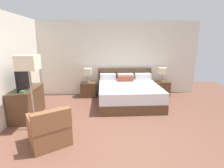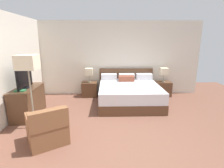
# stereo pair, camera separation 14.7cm
# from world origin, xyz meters

# --- Properties ---
(ground_plane) EXTENTS (10.03, 10.03, 0.00)m
(ground_plane) POSITION_xyz_m (0.00, 0.00, 0.00)
(ground_plane) COLOR brown
(wall_back) EXTENTS (6.27, 0.06, 2.61)m
(wall_back) POSITION_xyz_m (0.00, 3.37, 1.30)
(wall_back) COLOR silver
(wall_back) RESTS_ON ground
(wall_left) EXTENTS (0.06, 5.14, 2.61)m
(wall_left) POSITION_xyz_m (-2.57, 1.37, 1.30)
(wall_left) COLOR silver
(wall_left) RESTS_ON ground
(bed) EXTENTS (1.92, 2.00, 0.96)m
(bed) POSITION_xyz_m (0.50, 2.35, 0.32)
(bed) COLOR brown
(bed) RESTS_ON ground
(nightstand_left) EXTENTS (0.53, 0.43, 0.51)m
(nightstand_left) POSITION_xyz_m (-0.82, 3.07, 0.26)
(nightstand_left) COLOR brown
(nightstand_left) RESTS_ON ground
(nightstand_right) EXTENTS (0.53, 0.43, 0.51)m
(nightstand_right) POSITION_xyz_m (1.81, 3.07, 0.26)
(nightstand_right) COLOR brown
(nightstand_right) RESTS_ON ground
(table_lamp_left) EXTENTS (0.25, 0.25, 0.49)m
(table_lamp_left) POSITION_xyz_m (-0.82, 3.07, 0.88)
(table_lamp_left) COLOR gray
(table_lamp_left) RESTS_ON nightstand_left
(table_lamp_right) EXTENTS (0.25, 0.25, 0.49)m
(table_lamp_right) POSITION_xyz_m (1.81, 3.07, 0.88)
(table_lamp_right) COLOR gray
(table_lamp_right) RESTS_ON nightstand_right
(dresser) EXTENTS (0.51, 1.19, 0.77)m
(dresser) POSITION_xyz_m (-2.26, 1.45, 0.40)
(dresser) COLOR brown
(dresser) RESTS_ON ground
(tv) EXTENTS (0.18, 0.78, 0.51)m
(tv) POSITION_xyz_m (-2.26, 1.41, 1.01)
(tv) COLOR black
(tv) RESTS_ON dresser
(book_red_cover) EXTENTS (0.25, 0.17, 0.03)m
(book_red_cover) POSITION_xyz_m (-2.26, 1.12, 0.78)
(book_red_cover) COLOR #2D7042
(book_red_cover) RESTS_ON dresser
(armchair_by_window) EXTENTS (0.94, 0.94, 0.76)m
(armchair_by_window) POSITION_xyz_m (-1.34, 0.16, 0.28)
(armchair_by_window) COLOR brown
(armchair_by_window) RESTS_ON ground
(floor_lamp) EXTENTS (0.40, 0.40, 1.66)m
(floor_lamp) POSITION_xyz_m (-1.85, 0.76, 1.43)
(floor_lamp) COLOR gray
(floor_lamp) RESTS_ON ground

